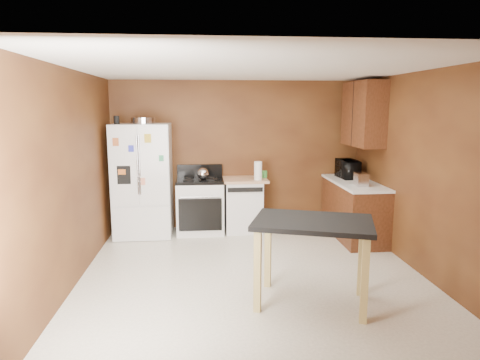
{
  "coord_description": "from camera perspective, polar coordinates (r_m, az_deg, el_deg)",
  "views": [
    {
      "loc": [
        -0.6,
        -5.0,
        2.07
      ],
      "look_at": [
        -0.08,
        0.85,
        1.06
      ],
      "focal_mm": 32.0,
      "sensor_mm": 36.0,
      "label": 1
    }
  ],
  "objects": [
    {
      "name": "green_canister",
      "position": [
        7.18,
        3.23,
        0.79
      ],
      "size": [
        0.13,
        0.13,
        0.11
      ],
      "primitive_type": "cylinder",
      "rotation": [
        0.0,
        0.0,
        -0.35
      ],
      "color": "green",
      "rests_on": "dishwasher"
    },
    {
      "name": "kettle",
      "position": [
        6.93,
        -4.96,
        0.85
      ],
      "size": [
        0.19,
        0.19,
        0.19
      ],
      "primitive_type": "sphere",
      "color": "silver",
      "rests_on": "gas_range"
    },
    {
      "name": "island",
      "position": [
        4.54,
        9.66,
        -7.03
      ],
      "size": [
        1.4,
        1.14,
        0.91
      ],
      "color": "black",
      "rests_on": "ground"
    },
    {
      "name": "floor",
      "position": [
        5.44,
        1.63,
        -12.56
      ],
      "size": [
        4.5,
        4.5,
        0.0
      ],
      "primitive_type": "plane",
      "color": "white",
      "rests_on": "ground"
    },
    {
      "name": "refrigerator",
      "position": [
        7.02,
        -12.82,
        -0.03
      ],
      "size": [
        0.9,
        0.8,
        1.8
      ],
      "color": "white",
      "rests_on": "ground"
    },
    {
      "name": "pen_cup",
      "position": [
        6.85,
        -16.14,
        7.69
      ],
      "size": [
        0.08,
        0.08,
        0.13
      ],
      "primitive_type": "cylinder",
      "color": "black",
      "rests_on": "refrigerator"
    },
    {
      "name": "gas_range",
      "position": [
        7.11,
        -5.32,
        -3.32
      ],
      "size": [
        0.76,
        0.68,
        1.1
      ],
      "color": "white",
      "rests_on": "ground"
    },
    {
      "name": "wall_front",
      "position": [
        2.93,
        6.96,
        -6.53
      ],
      "size": [
        4.2,
        0.0,
        4.2
      ],
      "primitive_type": "plane",
      "rotation": [
        -1.57,
        0.0,
        0.0
      ],
      "color": "brown",
      "rests_on": "ground"
    },
    {
      "name": "dishwasher",
      "position": [
        7.16,
        0.46,
        -3.25
      ],
      "size": [
        0.78,
        0.63,
        0.89
      ],
      "color": "white",
      "rests_on": "ground"
    },
    {
      "name": "wall_right",
      "position": [
        5.74,
        23.01,
        0.8
      ],
      "size": [
        0.0,
        4.5,
        4.5
      ],
      "primitive_type": "plane",
      "rotation": [
        1.57,
        0.0,
        -1.57
      ],
      "color": "brown",
      "rests_on": "ground"
    },
    {
      "name": "ceiling",
      "position": [
        5.05,
        1.77,
        14.68
      ],
      "size": [
        4.5,
        4.5,
        0.0
      ],
      "primitive_type": "plane",
      "rotation": [
        3.14,
        0.0,
        0.0
      ],
      "color": "white",
      "rests_on": "ground"
    },
    {
      "name": "roasting_pan",
      "position": [
        6.94,
        -12.75,
        7.74
      ],
      "size": [
        0.4,
        0.4,
        0.1
      ],
      "primitive_type": "cylinder",
      "color": "silver",
      "rests_on": "refrigerator"
    },
    {
      "name": "paper_towel",
      "position": [
        6.93,
        2.43,
        1.24
      ],
      "size": [
        0.14,
        0.14,
        0.3
      ],
      "primitive_type": "cylinder",
      "rotation": [
        0.0,
        0.0,
        -0.05
      ],
      "color": "white",
      "rests_on": "dishwasher"
    },
    {
      "name": "right_cabinets",
      "position": [
        7.02,
        15.28,
        -0.08
      ],
      "size": [
        0.63,
        1.58,
        2.45
      ],
      "color": "brown",
      "rests_on": "ground"
    },
    {
      "name": "wall_back",
      "position": [
        7.32,
        -0.39,
        3.37
      ],
      "size": [
        4.2,
        0.0,
        4.2
      ],
      "primitive_type": "plane",
      "rotation": [
        1.57,
        0.0,
        0.0
      ],
      "color": "brown",
      "rests_on": "ground"
    },
    {
      "name": "microwave",
      "position": [
        7.28,
        14.2,
        1.34
      ],
      "size": [
        0.36,
        0.51,
        0.27
      ],
      "primitive_type": "imported",
      "rotation": [
        0.0,
        0.0,
        1.63
      ],
      "color": "black",
      "rests_on": "right_cabinets"
    },
    {
      "name": "wall_left",
      "position": [
        5.28,
        -21.56,
        0.18
      ],
      "size": [
        0.0,
        4.5,
        4.5
      ],
      "primitive_type": "plane",
      "rotation": [
        1.57,
        0.0,
        1.57
      ],
      "color": "brown",
      "rests_on": "ground"
    },
    {
      "name": "toaster",
      "position": [
        6.62,
        15.86,
        0.08
      ],
      "size": [
        0.18,
        0.27,
        0.19
      ],
      "primitive_type": "cube",
      "rotation": [
        0.0,
        0.0,
        -0.08
      ],
      "color": "silver",
      "rests_on": "right_cabinets"
    }
  ]
}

